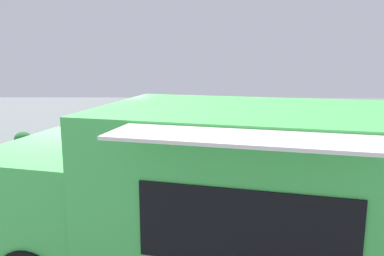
{
  "coord_description": "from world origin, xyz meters",
  "views": [
    {
      "loc": [
        2.04,
        -6.45,
        2.98
      ],
      "look_at": [
        1.88,
        2.3,
        1.29
      ],
      "focal_mm": 35.99,
      "sensor_mm": 36.0,
      "label": 1
    }
  ],
  "objects_px": {
    "planter_flowering_near": "(260,171)",
    "planter_flowering_side": "(23,142)",
    "food_truck": "(205,207)",
    "person_customer": "(216,161)",
    "planter_flowering_far": "(295,153)"
  },
  "relations": [
    {
      "from": "person_customer",
      "to": "planter_flowering_far",
      "type": "bearing_deg",
      "value": 9.53
    },
    {
      "from": "person_customer",
      "to": "planter_flowering_near",
      "type": "relative_size",
      "value": 1.2
    },
    {
      "from": "planter_flowering_side",
      "to": "planter_flowering_near",
      "type": "bearing_deg",
      "value": -22.53
    },
    {
      "from": "food_truck",
      "to": "planter_flowering_side",
      "type": "height_order",
      "value": "food_truck"
    },
    {
      "from": "person_customer",
      "to": "food_truck",
      "type": "bearing_deg",
      "value": -94.33
    },
    {
      "from": "planter_flowering_near",
      "to": "planter_flowering_side",
      "type": "height_order",
      "value": "planter_flowering_near"
    },
    {
      "from": "planter_flowering_near",
      "to": "food_truck",
      "type": "bearing_deg",
      "value": -108.32
    },
    {
      "from": "planter_flowering_near",
      "to": "planter_flowering_far",
      "type": "height_order",
      "value": "planter_flowering_far"
    },
    {
      "from": "food_truck",
      "to": "person_customer",
      "type": "distance_m",
      "value": 5.02
    },
    {
      "from": "person_customer",
      "to": "planter_flowering_far",
      "type": "xyz_separation_m",
      "value": [
        2.05,
        0.34,
        0.11
      ]
    },
    {
      "from": "food_truck",
      "to": "person_customer",
      "type": "xyz_separation_m",
      "value": [
        0.37,
        4.94,
        -0.81
      ]
    },
    {
      "from": "food_truck",
      "to": "person_customer",
      "type": "bearing_deg",
      "value": 85.67
    },
    {
      "from": "food_truck",
      "to": "planter_flowering_near",
      "type": "bearing_deg",
      "value": 71.68
    },
    {
      "from": "planter_flowering_far",
      "to": "person_customer",
      "type": "bearing_deg",
      "value": -170.47
    },
    {
      "from": "food_truck",
      "to": "planter_flowering_near",
      "type": "height_order",
      "value": "food_truck"
    }
  ]
}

